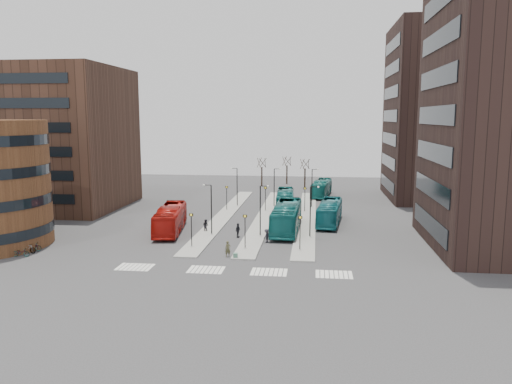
# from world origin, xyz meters

# --- Properties ---
(ground) EXTENTS (160.00, 160.00, 0.00)m
(ground) POSITION_xyz_m (0.00, 0.00, 0.00)
(ground) COLOR #303033
(ground) RESTS_ON ground
(island_left) EXTENTS (2.50, 45.00, 0.15)m
(island_left) POSITION_xyz_m (-4.00, 30.00, 0.07)
(island_left) COLOR gray
(island_left) RESTS_ON ground
(island_mid) EXTENTS (2.50, 45.00, 0.15)m
(island_mid) POSITION_xyz_m (2.00, 30.00, 0.07)
(island_mid) COLOR gray
(island_mid) RESTS_ON ground
(island_right) EXTENTS (2.50, 45.00, 0.15)m
(island_right) POSITION_xyz_m (8.00, 30.00, 0.07)
(island_right) COLOR gray
(island_right) RESTS_ON ground
(suitcase) EXTENTS (0.53, 0.46, 0.58)m
(suitcase) POSITION_xyz_m (1.17, 7.99, 0.29)
(suitcase) COLOR navy
(suitcase) RESTS_ON ground
(red_bus) EXTENTS (4.41, 12.09, 3.29)m
(red_bus) POSITION_xyz_m (-8.87, 18.94, 1.65)
(red_bus) COLOR #A7120C
(red_bus) RESTS_ON ground
(teal_bus_a) EXTENTS (3.36, 13.02, 3.61)m
(teal_bus_a) POSITION_xyz_m (5.61, 21.07, 1.80)
(teal_bus_a) COLOR #125C5C
(teal_bus_a) RESTS_ON ground
(teal_bus_b) EXTENTS (3.09, 11.07, 3.05)m
(teal_bus_b) POSITION_xyz_m (4.50, 36.08, 1.53)
(teal_bus_b) COLOR #136363
(teal_bus_b) RESTS_ON ground
(teal_bus_c) EXTENTS (3.85, 11.39, 3.11)m
(teal_bus_c) POSITION_xyz_m (11.13, 26.23, 1.56)
(teal_bus_c) COLOR #166870
(teal_bus_c) RESTS_ON ground
(teal_bus_d) EXTENTS (4.06, 11.00, 2.99)m
(teal_bus_d) POSITION_xyz_m (10.24, 49.77, 1.50)
(teal_bus_d) COLOR #146763
(teal_bus_d) RESTS_ON ground
(traveller) EXTENTS (0.71, 0.60, 1.65)m
(traveller) POSITION_xyz_m (0.28, 8.63, 0.82)
(traveller) COLOR #48462B
(traveller) RESTS_ON ground
(commuter_a) EXTENTS (0.95, 0.86, 1.60)m
(commuter_a) POSITION_xyz_m (-4.49, 19.47, 0.80)
(commuter_a) COLOR black
(commuter_a) RESTS_ON ground
(commuter_b) EXTENTS (0.74, 1.10, 1.74)m
(commuter_b) POSITION_xyz_m (0.01, 17.02, 0.87)
(commuter_b) COLOR black
(commuter_b) RESTS_ON ground
(commuter_c) EXTENTS (0.99, 1.15, 1.55)m
(commuter_c) POSITION_xyz_m (3.66, 15.07, 0.77)
(commuter_c) COLOR black
(commuter_c) RESTS_ON ground
(bicycle_near) EXTENTS (1.81, 0.79, 0.92)m
(bicycle_near) POSITION_xyz_m (-21.00, 6.05, 0.46)
(bicycle_near) COLOR gray
(bicycle_near) RESTS_ON ground
(bicycle_mid) EXTENTS (1.81, 0.76, 1.05)m
(bicycle_mid) POSITION_xyz_m (-21.00, 7.43, 0.53)
(bicycle_mid) COLOR gray
(bicycle_mid) RESTS_ON ground
(bicycle_far) EXTENTS (1.96, 1.03, 0.98)m
(bicycle_far) POSITION_xyz_m (-21.00, 8.18, 0.49)
(bicycle_far) COLOR gray
(bicycle_far) RESTS_ON ground
(crosswalk_stripes) EXTENTS (22.35, 2.40, 0.01)m
(crosswalk_stripes) POSITION_xyz_m (1.75, 4.00, 0.01)
(crosswalk_stripes) COLOR silver
(crosswalk_stripes) RESTS_ON ground
(office_block) EXTENTS (25.00, 20.12, 22.00)m
(office_block) POSITION_xyz_m (-34.00, 33.98, 11.00)
(office_block) COLOR #452B20
(office_block) RESTS_ON ground
(tower_far) EXTENTS (20.12, 20.00, 30.00)m
(tower_far) POSITION_xyz_m (31.98, 50.00, 15.00)
(tower_far) COLOR black
(tower_far) RESTS_ON ground
(sign_poles) EXTENTS (12.45, 22.12, 3.65)m
(sign_poles) POSITION_xyz_m (1.60, 23.00, 2.41)
(sign_poles) COLOR black
(sign_poles) RESTS_ON ground
(lamp_posts) EXTENTS (14.04, 20.24, 6.12)m
(lamp_posts) POSITION_xyz_m (2.64, 28.00, 3.58)
(lamp_posts) COLOR black
(lamp_posts) RESTS_ON ground
(bare_trees) EXTENTS (10.97, 8.14, 5.90)m
(bare_trees) POSITION_xyz_m (2.67, 62.67, 2.72)
(bare_trees) COLOR black
(bare_trees) RESTS_ON ground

